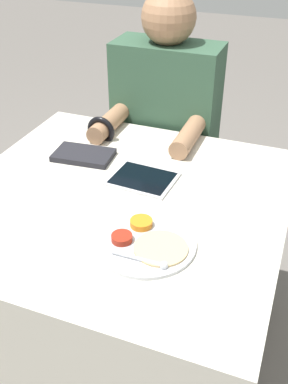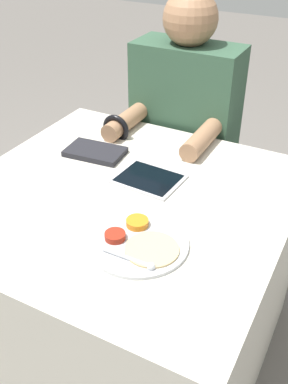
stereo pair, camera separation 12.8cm
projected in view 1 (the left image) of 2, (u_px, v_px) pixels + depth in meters
name	position (u px, v px, depth m)	size (l,w,h in m)	color
ground_plane	(125.00, 348.00, 1.78)	(12.00, 12.00, 0.00)	#605B56
dining_table	(123.00, 281.00, 1.58)	(1.00, 0.98, 0.73)	beige
thali_tray	(146.00, 242.00, 1.18)	(0.27, 0.27, 0.03)	#B7BABF
red_notebook	(84.00, 155.00, 1.57)	(0.21, 0.14, 0.02)	silver
tablet_device	(143.00, 179.00, 1.45)	(0.22, 0.18, 0.01)	#B7B7BC
person_diner	(164.00, 149.00, 1.95)	(0.43, 0.45, 1.23)	black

